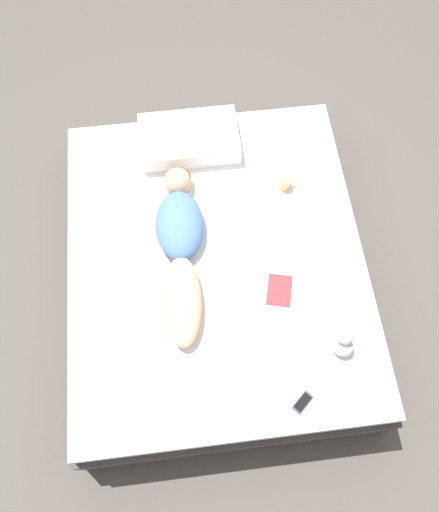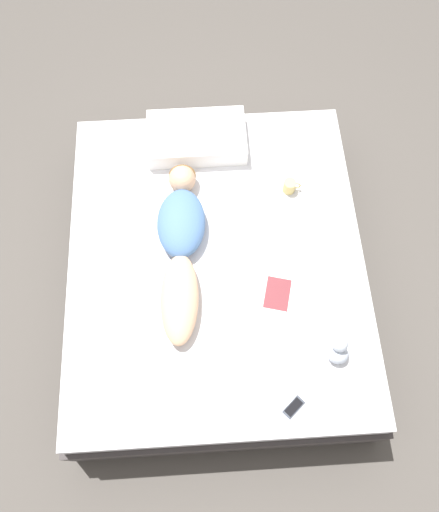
% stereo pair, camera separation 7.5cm
% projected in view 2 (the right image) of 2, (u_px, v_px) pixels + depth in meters
% --- Properties ---
extents(ground_plane, '(12.00, 12.00, 0.00)m').
position_uv_depth(ground_plane, '(217.00, 285.00, 3.77)').
color(ground_plane, '#4C4742').
extents(bed, '(1.99, 2.35, 0.56)m').
position_uv_depth(bed, '(216.00, 272.00, 3.52)').
color(bed, '#383333').
rests_on(bed, ground_plane).
extents(person, '(0.34, 1.26, 0.18)m').
position_uv_depth(person, '(181.00, 241.00, 3.21)').
color(person, tan).
rests_on(person, bed).
extents(open_magazine, '(0.54, 0.42, 0.01)m').
position_uv_depth(open_magazine, '(260.00, 291.00, 3.16)').
color(open_magazine, silver).
rests_on(open_magazine, bed).
extents(coffee_mug, '(0.12, 0.08, 0.10)m').
position_uv_depth(coffee_mug, '(290.00, 186.00, 3.41)').
color(coffee_mug, tan).
rests_on(coffee_mug, bed).
extents(cell_phone, '(0.14, 0.14, 0.01)m').
position_uv_depth(cell_phone, '(294.00, 407.00, 2.88)').
color(cell_phone, '#333842').
rests_on(cell_phone, bed).
extents(plush_toy, '(0.12, 0.15, 0.18)m').
position_uv_depth(plush_toy, '(339.00, 351.00, 2.93)').
color(plush_toy, '#B2BCCC').
rests_on(plush_toy, bed).
extents(pillow, '(0.69, 0.42, 0.14)m').
position_uv_depth(pillow, '(197.00, 138.00, 3.55)').
color(pillow, white).
rests_on(pillow, bed).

